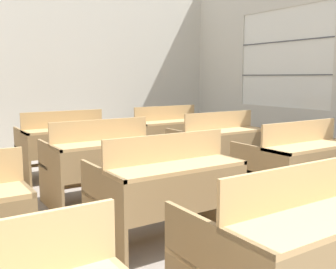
# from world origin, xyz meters

# --- Properties ---
(wall_back) EXTENTS (7.31, 0.06, 3.12)m
(wall_back) POSITION_xyz_m (0.00, 6.37, 1.56)
(wall_back) COLOR beige
(wall_back) RESTS_ON ground_plane
(bench_front_center) EXTENTS (1.07, 0.75, 0.88)m
(bench_front_center) POSITION_xyz_m (0.25, 1.18, 0.45)
(bench_front_center) COLOR #93744A
(bench_front_center) RESTS_ON ground_plane
(bench_second_center) EXTENTS (1.07, 0.75, 0.88)m
(bench_second_center) POSITION_xyz_m (0.26, 2.43, 0.45)
(bench_second_center) COLOR #96784E
(bench_second_center) RESTS_ON ground_plane
(bench_second_right) EXTENTS (1.07, 0.75, 0.88)m
(bench_second_right) POSITION_xyz_m (1.85, 2.45, 0.45)
(bench_second_right) COLOR #9A7B51
(bench_second_right) RESTS_ON ground_plane
(bench_third_center) EXTENTS (1.07, 0.75, 0.88)m
(bench_third_center) POSITION_xyz_m (0.25, 3.67, 0.45)
(bench_third_center) COLOR #97784E
(bench_third_center) RESTS_ON ground_plane
(bench_third_right) EXTENTS (1.07, 0.75, 0.88)m
(bench_third_right) POSITION_xyz_m (1.87, 3.69, 0.45)
(bench_third_right) COLOR #9A7B51
(bench_third_right) RESTS_ON ground_plane
(bench_back_center) EXTENTS (1.07, 0.75, 0.88)m
(bench_back_center) POSITION_xyz_m (0.27, 4.91, 0.45)
(bench_back_center) COLOR olive
(bench_back_center) RESTS_ON ground_plane
(bench_back_right) EXTENTS (1.07, 0.75, 0.88)m
(bench_back_right) POSITION_xyz_m (1.85, 4.92, 0.45)
(bench_back_right) COLOR #95764C
(bench_back_right) RESTS_ON ground_plane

